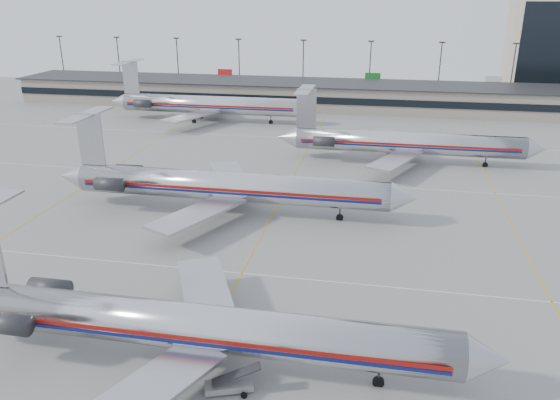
# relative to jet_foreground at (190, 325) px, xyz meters

# --- Properties ---
(ground) EXTENTS (260.00, 260.00, 0.00)m
(ground) POSITION_rel_jet_foreground_xyz_m (0.13, 4.80, -3.41)
(ground) COLOR gray
(ground) RESTS_ON ground
(apron_markings) EXTENTS (160.00, 0.15, 0.02)m
(apron_markings) POSITION_rel_jet_foreground_xyz_m (0.13, 14.80, -3.40)
(apron_markings) COLOR silver
(apron_markings) RESTS_ON ground
(terminal) EXTENTS (162.00, 17.00, 6.25)m
(terminal) POSITION_rel_jet_foreground_xyz_m (0.13, 102.77, -0.25)
(terminal) COLOR gray
(terminal) RESTS_ON ground
(light_mast_row) EXTENTS (163.60, 0.40, 15.28)m
(light_mast_row) POSITION_rel_jet_foreground_xyz_m (0.13, 116.80, 5.17)
(light_mast_row) COLOR #38383D
(light_mast_row) RESTS_ON ground
(jet_foreground) EXTENTS (44.90, 26.44, 11.75)m
(jet_foreground) POSITION_rel_jet_foreground_xyz_m (0.00, 0.00, 0.00)
(jet_foreground) COLOR silver
(jet_foreground) RESTS_ON ground
(jet_second_row) EXTENTS (47.89, 28.20, 12.53)m
(jet_second_row) POSITION_rel_jet_foreground_xyz_m (-6.48, 30.80, 0.23)
(jet_second_row) COLOR silver
(jet_second_row) RESTS_ON ground
(jet_third_row) EXTENTS (44.23, 27.21, 12.10)m
(jet_third_row) POSITION_rel_jet_foreground_xyz_m (16.84, 57.96, 0.10)
(jet_third_row) COLOR silver
(jet_third_row) RESTS_ON ground
(jet_back_row) EXTENTS (47.25, 29.06, 12.92)m
(jet_back_row) POSITION_rel_jet_foreground_xyz_m (-25.50, 82.38, 0.34)
(jet_back_row) COLOR silver
(jet_back_row) RESTS_ON ground
(belt_loader) EXTENTS (4.25, 2.36, 2.18)m
(belt_loader) POSITION_rel_jet_foreground_xyz_m (3.80, -2.62, -2.83)
(belt_loader) COLOR gray
(belt_loader) RESTS_ON ground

